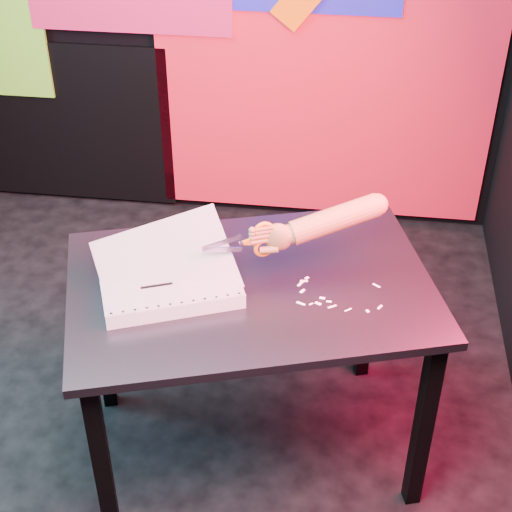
# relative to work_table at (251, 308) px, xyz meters

# --- Properties ---
(room) EXTENTS (3.01, 3.01, 2.71)m
(room) POSITION_rel_work_table_xyz_m (-0.52, 0.10, 0.70)
(room) COLOR black
(room) RESTS_ON ground
(backdrop) EXTENTS (2.88, 0.05, 2.08)m
(backdrop) POSITION_rel_work_table_xyz_m (-0.46, 1.57, 0.31)
(backdrop) COLOR red
(backdrop) RESTS_ON ground
(work_table) EXTENTS (1.29, 1.04, 0.75)m
(work_table) POSITION_rel_work_table_xyz_m (0.00, 0.00, 0.00)
(work_table) COLOR black
(work_table) RESTS_ON ground
(printout_stack) EXTENTS (0.50, 0.43, 0.22)m
(printout_stack) POSITION_rel_work_table_xyz_m (-0.24, -0.06, 0.13)
(printout_stack) COLOR silver
(printout_stack) RESTS_ON work_table
(scissors) EXTENTS (0.21, 0.10, 0.13)m
(scissors) POSITION_rel_work_table_xyz_m (0.02, 0.04, 0.24)
(scissors) COLOR #AEB1D0
(scissors) RESTS_ON printout_stack
(hand_forearm) EXTENTS (0.40, 0.20, 0.15)m
(hand_forearm) POSITION_rel_work_table_xyz_m (0.21, 0.12, 0.26)
(hand_forearm) COLOR brown
(hand_forearm) RESTS_ON work_table
(paper_clippings) EXTENTS (0.26, 0.16, 0.00)m
(paper_clippings) POSITION_rel_work_table_xyz_m (0.23, -0.03, 0.10)
(paper_clippings) COLOR white
(paper_clippings) RESTS_ON work_table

